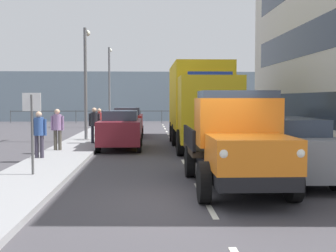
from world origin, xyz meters
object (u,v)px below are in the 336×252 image
object	(u,v)px
truck_vintage_orange	(237,142)
pedestrian_couple_a	(99,121)
lamp_post_far	(110,79)
car_grey_kerbside_near	(286,148)
car_black_kerbside_2	(219,124)
pedestrian_with_bag	(57,126)
car_red_oppositeside_1	(128,122)
car_maroon_oppositeside_0	(121,129)
street_sign	(32,119)
car_silver_kerbside_1	(239,132)
pedestrian_strolling	(94,122)
pedestrian_in_dark_coat	(39,131)
lorry_cargo_yellow	(201,103)
lamp_post_promenade	(86,72)

from	to	relation	value
truck_vintage_orange	pedestrian_couple_a	size ratio (longest dim) A/B	3.51
lamp_post_far	car_grey_kerbside_near	bearing A→B (deg)	106.36
car_grey_kerbside_near	car_black_kerbside_2	size ratio (longest dim) A/B	1.01
pedestrian_with_bag	car_red_oppositeside_1	bearing A→B (deg)	-107.00
car_maroon_oppositeside_0	pedestrian_with_bag	xyz separation A→B (m)	(2.47, 1.55, 0.24)
lamp_post_far	street_sign	distance (m)	22.82
car_silver_kerbside_1	car_grey_kerbside_near	bearing A→B (deg)	90.00
car_maroon_oppositeside_0	truck_vintage_orange	bearing A→B (deg)	110.47
pedestrian_strolling	truck_vintage_orange	bearing A→B (deg)	114.46
truck_vintage_orange	pedestrian_couple_a	xyz separation A→B (m)	(4.65, -11.98, -0.09)
pedestrian_with_bag	car_black_kerbside_2	bearing A→B (deg)	-144.71
truck_vintage_orange	pedestrian_couple_a	distance (m)	12.85
pedestrian_couple_a	lamp_post_far	world-z (taller)	lamp_post_far
pedestrian_in_dark_coat	lamp_post_far	size ratio (longest dim) A/B	0.27
car_maroon_oppositeside_0	street_sign	world-z (taller)	street_sign
lorry_cargo_yellow	car_black_kerbside_2	size ratio (longest dim) A/B	1.82
lamp_post_far	truck_vintage_orange	bearing A→B (deg)	102.04
lorry_cargo_yellow	pedestrian_in_dark_coat	bearing A→B (deg)	34.93
car_grey_kerbside_near	pedestrian_in_dark_coat	bearing A→B (deg)	-27.23
truck_vintage_orange	car_maroon_oppositeside_0	bearing A→B (deg)	-69.53
pedestrian_in_dark_coat	pedestrian_strolling	distance (m)	5.38
lamp_post_far	pedestrian_with_bag	bearing A→B (deg)	87.77
car_black_kerbside_2	lamp_post_far	size ratio (longest dim) A/B	0.74
street_sign	car_silver_kerbside_1	bearing A→B (deg)	-140.42
car_black_kerbside_2	pedestrian_with_bag	size ratio (longest dim) A/B	2.69
lamp_post_promenade	street_sign	distance (m)	11.18
lorry_cargo_yellow	car_grey_kerbside_near	bearing A→B (deg)	99.20
car_maroon_oppositeside_0	pedestrian_strolling	distance (m)	1.85
car_grey_kerbside_near	lamp_post_promenade	bearing A→B (deg)	-58.58
pedestrian_strolling	pedestrian_couple_a	distance (m)	1.64
pedestrian_strolling	car_black_kerbside_2	bearing A→B (deg)	-158.70
pedestrian_with_bag	lamp_post_promenade	xyz separation A→B (m)	(-0.46, -5.14, 2.49)
car_black_kerbside_2	street_sign	world-z (taller)	street_sign
lorry_cargo_yellow	car_red_oppositeside_1	xyz separation A→B (m)	(3.64, -6.10, -1.18)
car_red_oppositeside_1	pedestrian_couple_a	bearing A→B (deg)	70.70
pedestrian_in_dark_coat	pedestrian_with_bag	world-z (taller)	pedestrian_with_bag
car_silver_kerbside_1	pedestrian_in_dark_coat	xyz separation A→B (m)	(7.61, 2.26, 0.22)
lorry_cargo_yellow	car_silver_kerbside_1	xyz separation A→B (m)	(-1.34, 2.11, -1.18)
lamp_post_far	car_maroon_oppositeside_0	bearing A→B (deg)	96.76
truck_vintage_orange	lamp_post_far	xyz separation A→B (m)	(5.20, -24.36, 2.65)
lorry_cargo_yellow	pedestrian_with_bag	xyz separation A→B (m)	(6.11, 1.97, -0.94)
truck_vintage_orange	car_silver_kerbside_1	distance (m)	7.56
truck_vintage_orange	car_black_kerbside_2	bearing A→B (deg)	-97.12
truck_vintage_orange	street_sign	size ratio (longest dim) A/B	2.51
car_silver_kerbside_1	lamp_post_far	world-z (taller)	lamp_post_far
pedestrian_strolling	pedestrian_couple_a	size ratio (longest dim) A/B	1.04
pedestrian_with_bag	pedestrian_couple_a	xyz separation A→B (m)	(-1.20, -4.46, -0.05)
car_black_kerbside_2	pedestrian_couple_a	distance (m)	6.31
car_black_kerbside_2	street_sign	bearing A→B (deg)	58.12
pedestrian_in_dark_coat	street_sign	xyz separation A→B (m)	(-0.67, 3.48, 0.57)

